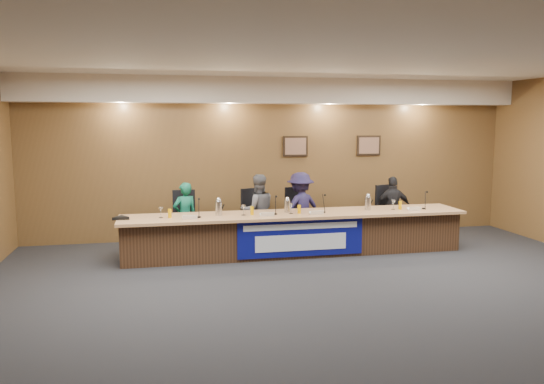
{
  "coord_description": "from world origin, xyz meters",
  "views": [
    {
      "loc": [
        -2.32,
        -6.59,
        2.35
      ],
      "look_at": [
        -0.35,
        2.72,
        1.08
      ],
      "focal_mm": 35.0,
      "sensor_mm": 36.0,
      "label": 1
    }
  ],
  "objects_px": {
    "carafe_right": "(368,203)",
    "speakerphone": "(121,218)",
    "panelist_d": "(393,208)",
    "office_chair_c": "(299,219)",
    "panelist_a": "(185,216)",
    "panelist_c": "(300,208)",
    "panelist_b": "(258,210)",
    "office_chair_a": "(185,223)",
    "office_chair_b": "(257,220)",
    "carafe_left": "(219,208)",
    "office_chair_d": "(390,215)",
    "dais_body": "(295,234)",
    "carafe_mid": "(287,206)",
    "banner": "(301,238)"
  },
  "relations": [
    {
      "from": "panelist_b",
      "to": "office_chair_a",
      "type": "bearing_deg",
      "value": -7.25
    },
    {
      "from": "office_chair_c",
      "to": "speakerphone",
      "type": "height_order",
      "value": "speakerphone"
    },
    {
      "from": "office_chair_b",
      "to": "banner",
      "type": "bearing_deg",
      "value": -88.99
    },
    {
      "from": "panelist_d",
      "to": "carafe_left",
      "type": "relative_size",
      "value": 5.13
    },
    {
      "from": "dais_body",
      "to": "carafe_right",
      "type": "relative_size",
      "value": 24.89
    },
    {
      "from": "office_chair_c",
      "to": "panelist_c",
      "type": "bearing_deg",
      "value": -95.15
    },
    {
      "from": "panelist_c",
      "to": "office_chair_c",
      "type": "xyz_separation_m",
      "value": [
        0.0,
        0.1,
        -0.22
      ]
    },
    {
      "from": "office_chair_a",
      "to": "carafe_left",
      "type": "distance_m",
      "value": 1.07
    },
    {
      "from": "office_chair_b",
      "to": "carafe_right",
      "type": "height_order",
      "value": "carafe_right"
    },
    {
      "from": "panelist_a",
      "to": "panelist_c",
      "type": "height_order",
      "value": "panelist_c"
    },
    {
      "from": "office_chair_d",
      "to": "carafe_mid",
      "type": "bearing_deg",
      "value": -175.34
    },
    {
      "from": "office_chair_a",
      "to": "office_chair_b",
      "type": "bearing_deg",
      "value": -0.57
    },
    {
      "from": "banner",
      "to": "office_chair_c",
      "type": "xyz_separation_m",
      "value": [
        0.29,
        1.23,
        0.1
      ]
    },
    {
      "from": "office_chair_d",
      "to": "carafe_mid",
      "type": "relative_size",
      "value": 2.17
    },
    {
      "from": "office_chair_c",
      "to": "panelist_d",
      "type": "bearing_deg",
      "value": -8.15
    },
    {
      "from": "office_chair_d",
      "to": "carafe_right",
      "type": "distance_m",
      "value": 1.24
    },
    {
      "from": "banner",
      "to": "office_chair_c",
      "type": "height_order",
      "value": "banner"
    },
    {
      "from": "banner",
      "to": "panelist_c",
      "type": "height_order",
      "value": "panelist_c"
    },
    {
      "from": "banner",
      "to": "panelist_d",
      "type": "bearing_deg",
      "value": 27.26
    },
    {
      "from": "office_chair_d",
      "to": "office_chair_c",
      "type": "bearing_deg",
      "value": 166.35
    },
    {
      "from": "panelist_a",
      "to": "panelist_d",
      "type": "relative_size",
      "value": 0.98
    },
    {
      "from": "office_chair_b",
      "to": "office_chair_c",
      "type": "distance_m",
      "value": 0.83
    },
    {
      "from": "panelist_d",
      "to": "office_chair_c",
      "type": "distance_m",
      "value": 1.92
    },
    {
      "from": "panelist_d",
      "to": "speakerphone",
      "type": "distance_m",
      "value": 5.23
    },
    {
      "from": "panelist_d",
      "to": "office_chair_c",
      "type": "height_order",
      "value": "panelist_d"
    },
    {
      "from": "panelist_a",
      "to": "office_chair_d",
      "type": "xyz_separation_m",
      "value": [
        4.1,
        0.1,
        -0.15
      ]
    },
    {
      "from": "office_chair_d",
      "to": "carafe_right",
      "type": "xyz_separation_m",
      "value": [
        -0.83,
        -0.83,
        0.39
      ]
    },
    {
      "from": "carafe_left",
      "to": "office_chair_d",
      "type": "bearing_deg",
      "value": 13.16
    },
    {
      "from": "panelist_b",
      "to": "office_chair_d",
      "type": "relative_size",
      "value": 2.86
    },
    {
      "from": "speakerphone",
      "to": "panelist_d",
      "type": "bearing_deg",
      "value": 8.53
    },
    {
      "from": "carafe_right",
      "to": "speakerphone",
      "type": "height_order",
      "value": "carafe_right"
    },
    {
      "from": "banner",
      "to": "carafe_right",
      "type": "relative_size",
      "value": 9.13
    },
    {
      "from": "panelist_c",
      "to": "panelist_d",
      "type": "xyz_separation_m",
      "value": [
        1.91,
        0.0,
        -0.06
      ]
    },
    {
      "from": "dais_body",
      "to": "panelist_c",
      "type": "distance_m",
      "value": 0.85
    },
    {
      "from": "panelist_c",
      "to": "office_chair_a",
      "type": "relative_size",
      "value": 2.9
    },
    {
      "from": "office_chair_b",
      "to": "carafe_left",
      "type": "distance_m",
      "value": 1.23
    },
    {
      "from": "office_chair_b",
      "to": "carafe_left",
      "type": "relative_size",
      "value": 1.94
    },
    {
      "from": "speakerphone",
      "to": "carafe_left",
      "type": "bearing_deg",
      "value": 1.56
    },
    {
      "from": "panelist_a",
      "to": "panelist_d",
      "type": "height_order",
      "value": "panelist_d"
    },
    {
      "from": "office_chair_c",
      "to": "office_chair_d",
      "type": "relative_size",
      "value": 1.0
    },
    {
      "from": "panelist_b",
      "to": "office_chair_b",
      "type": "relative_size",
      "value": 2.86
    },
    {
      "from": "speakerphone",
      "to": "banner",
      "type": "bearing_deg",
      "value": -6.82
    },
    {
      "from": "office_chair_b",
      "to": "carafe_mid",
      "type": "distance_m",
      "value": 0.95
    },
    {
      "from": "panelist_a",
      "to": "office_chair_b",
      "type": "height_order",
      "value": "panelist_a"
    },
    {
      "from": "panelist_b",
      "to": "carafe_mid",
      "type": "height_order",
      "value": "panelist_b"
    },
    {
      "from": "panelist_a",
      "to": "panelist_c",
      "type": "bearing_deg",
      "value": 158.98
    },
    {
      "from": "panelist_a",
      "to": "office_chair_c",
      "type": "distance_m",
      "value": 2.2
    },
    {
      "from": "carafe_right",
      "to": "office_chair_a",
      "type": "bearing_deg",
      "value": 165.82
    },
    {
      "from": "panelist_a",
      "to": "office_chair_c",
      "type": "height_order",
      "value": "panelist_a"
    },
    {
      "from": "office_chair_c",
      "to": "office_chair_b",
      "type": "bearing_deg",
      "value": 174.85
    }
  ]
}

